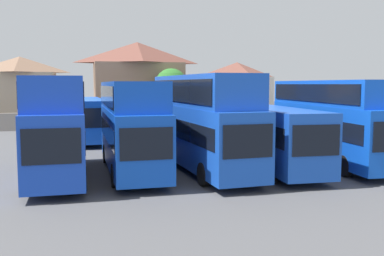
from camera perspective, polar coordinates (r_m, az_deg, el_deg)
ground at (r=41.78m, az=-5.03°, el=-0.78°), size 140.00×140.00×0.00m
depot_boundary_wall at (r=47.91m, az=-6.23°, el=1.12°), size 56.00×0.50×1.80m
bus_1 at (r=23.00m, az=-17.06°, el=0.80°), size 2.68×10.32×5.04m
bus_2 at (r=23.58m, az=-7.92°, el=0.83°), size 2.69×10.66×4.82m
bus_3 at (r=23.97m, az=1.25°, el=1.42°), size 3.34×11.82×5.18m
bus_4 at (r=24.95m, az=9.95°, el=-0.70°), size 3.01×11.15×3.42m
bus_5 at (r=27.31m, az=17.40°, el=1.39°), size 3.09×11.98×4.92m
bus_6 at (r=37.72m, az=-13.49°, el=1.42°), size 2.93×11.37×3.49m
bus_7 at (r=38.05m, az=-6.69°, el=1.46°), size 2.63×11.45×3.34m
bus_8 at (r=38.43m, az=-0.23°, el=2.92°), size 2.80×10.89×5.05m
bus_9 at (r=39.13m, az=2.95°, el=1.63°), size 2.71×11.18×3.37m
house_terrace_left at (r=55.06m, az=-21.31°, el=4.60°), size 8.05×7.09×7.89m
house_terrace_centre at (r=55.65m, az=-7.06°, el=6.01°), size 11.12×7.76×9.89m
house_terrace_right at (r=58.43m, az=5.82°, el=4.84°), size 7.61×7.67×7.56m
tree_left_of_lot at (r=50.82m, az=-2.72°, el=5.57°), size 3.77×3.77×6.52m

